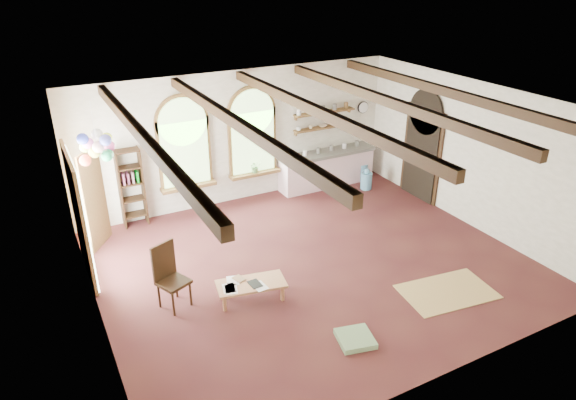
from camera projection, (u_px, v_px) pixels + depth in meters
floor at (312, 263)px, 10.18m from camera, size 8.00×8.00×0.00m
ceiling_beams at (316, 110)px, 8.87m from camera, size 6.20×6.80×0.18m
window_left at (184, 146)px, 11.64m from camera, size 1.30×0.28×2.20m
window_right at (252, 135)px, 12.36m from camera, size 1.30×0.28×2.20m
left_doorway at (80, 218)px, 9.46m from camera, size 0.10×1.90×2.50m
right_doorway at (421, 156)px, 12.59m from camera, size 0.10×1.30×2.40m
kitchen_counter at (326, 168)px, 13.52m from camera, size 2.68×0.62×0.94m
wall_shelf_lower at (324, 127)px, 13.20m from camera, size 1.70×0.24×0.04m
wall_shelf_upper at (325, 112)px, 13.03m from camera, size 1.70×0.24×0.04m
wall_clock at (363, 107)px, 13.64m from camera, size 0.32×0.04×0.32m
bookshelf at (131, 188)px, 11.31m from camera, size 0.53×0.32×1.80m
coffee_table at (251, 285)px, 8.98m from camera, size 1.28×0.77×0.34m
side_chair at (173, 289)px, 8.80m from camera, size 0.61×0.61×1.17m
floor_mat at (447, 292)px, 9.30m from camera, size 1.78×1.23×0.02m
floor_cushion at (355, 339)px, 8.09m from camera, size 0.66×0.66×0.09m
water_jug_a at (366, 180)px, 13.39m from camera, size 0.29×0.29×0.57m
water_jug_b at (362, 171)px, 13.91m from camera, size 0.31×0.31×0.61m
balloon_cluster at (97, 147)px, 9.45m from camera, size 0.69×0.73×1.14m
table_book at (235, 281)px, 9.01m from camera, size 0.22×0.27×0.02m
tablet at (255, 284)px, 8.93m from camera, size 0.20×0.28×0.01m
potted_plant_left at (188, 179)px, 11.88m from camera, size 0.27×0.23×0.30m
potted_plant_right at (255, 167)px, 12.60m from camera, size 0.27×0.23×0.30m
shelf_cup_a at (299, 129)px, 12.86m from camera, size 0.12×0.10×0.10m
shelf_cup_b at (311, 127)px, 13.01m from camera, size 0.10×0.10×0.09m
shelf_bowl_a at (322, 126)px, 13.16m from camera, size 0.22×0.22×0.05m
shelf_bowl_b at (334, 124)px, 13.31m from camera, size 0.20×0.20×0.06m
shelf_vase at (345, 120)px, 13.43m from camera, size 0.18×0.18×0.19m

